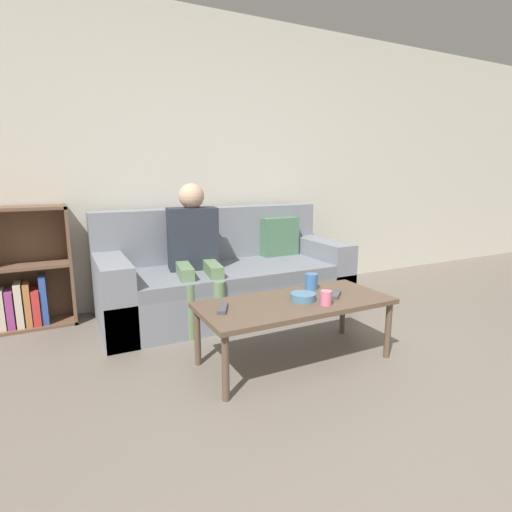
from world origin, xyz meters
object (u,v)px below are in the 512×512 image
(coffee_table, at_px, (295,306))
(person_adult, at_px, (194,243))
(tv_remote_1, at_px, (223,308))
(snack_bowl, at_px, (303,297))
(cup_near, at_px, (311,281))
(bookshelf, at_px, (23,280))
(cup_far, at_px, (326,298))
(couch, at_px, (226,278))
(tv_remote_0, at_px, (336,295))

(coffee_table, xyz_separation_m, person_adult, (-0.32, 1.01, 0.27))
(tv_remote_1, bearing_deg, person_adult, 108.14)
(tv_remote_1, distance_m, snack_bowl, 0.52)
(person_adult, distance_m, cup_near, 1.02)
(cup_near, bearing_deg, bookshelf, 144.41)
(cup_near, distance_m, tv_remote_1, 0.72)
(person_adult, bearing_deg, snack_bowl, -61.56)
(person_adult, height_order, cup_near, person_adult)
(bookshelf, xyz_separation_m, snack_bowl, (1.61, -1.47, 0.05))
(cup_far, bearing_deg, cup_near, 70.62)
(couch, distance_m, cup_far, 1.26)
(coffee_table, relative_size, cup_far, 13.86)
(person_adult, height_order, snack_bowl, person_adult)
(cup_near, bearing_deg, tv_remote_0, -76.31)
(cup_near, distance_m, snack_bowl, 0.26)
(person_adult, relative_size, tv_remote_1, 6.40)
(couch, bearing_deg, cup_near, -74.74)
(cup_near, bearing_deg, couch, 105.26)
(couch, relative_size, tv_remote_0, 13.41)
(coffee_table, distance_m, person_adult, 1.09)
(bookshelf, distance_m, snack_bowl, 2.18)
(couch, height_order, coffee_table, couch)
(bookshelf, bearing_deg, tv_remote_1, -52.26)
(bookshelf, bearing_deg, tv_remote_0, -38.92)
(coffee_table, xyz_separation_m, tv_remote_1, (-0.47, 0.04, 0.05))
(couch, relative_size, cup_far, 23.84)
(couch, xyz_separation_m, tv_remote_1, (-0.45, -1.05, 0.12))
(cup_far, xyz_separation_m, tv_remote_0, (0.16, 0.11, -0.03))
(bookshelf, distance_m, coffee_table, 2.14)
(cup_near, distance_m, tv_remote_0, 0.22)
(person_adult, bearing_deg, cup_near, -47.89)
(coffee_table, distance_m, tv_remote_1, 0.47)
(coffee_table, xyz_separation_m, snack_bowl, (0.05, -0.01, 0.06))
(couch, distance_m, tv_remote_1, 1.15)
(tv_remote_0, relative_size, tv_remote_1, 0.90)
(bookshelf, height_order, tv_remote_1, bookshelf)
(tv_remote_1, bearing_deg, snack_bowl, 20.69)
(person_adult, relative_size, cup_near, 10.20)
(snack_bowl, bearing_deg, tv_remote_0, -5.48)
(bookshelf, relative_size, tv_remote_0, 6.04)
(couch, height_order, tv_remote_1, couch)
(couch, distance_m, person_adult, 0.47)
(tv_remote_1, height_order, snack_bowl, snack_bowl)
(cup_far, distance_m, tv_remote_1, 0.63)
(person_adult, xyz_separation_m, tv_remote_1, (-0.15, -0.96, -0.22))
(coffee_table, distance_m, snack_bowl, 0.08)
(coffee_table, height_order, cup_near, cup_near)
(coffee_table, height_order, snack_bowl, snack_bowl)
(tv_remote_0, height_order, snack_bowl, snack_bowl)
(couch, relative_size, coffee_table, 1.72)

